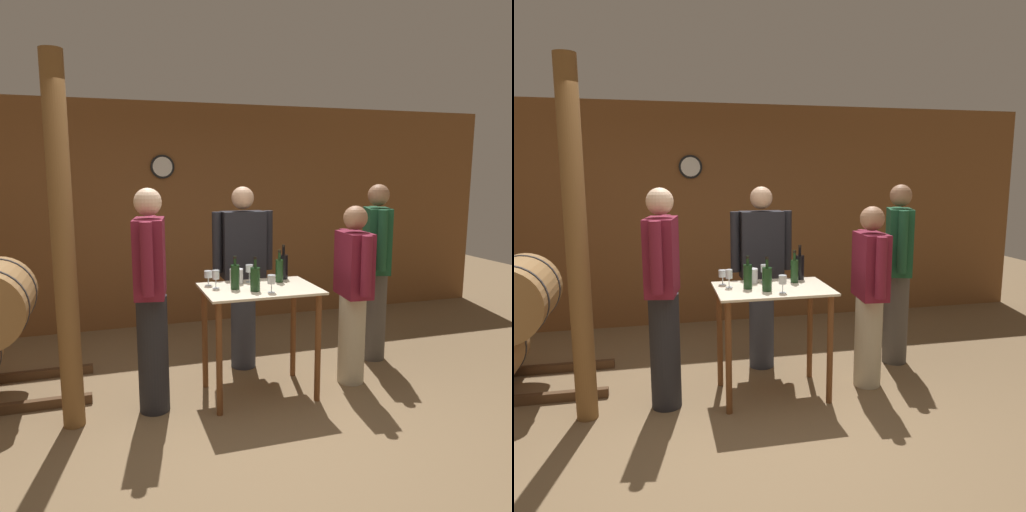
# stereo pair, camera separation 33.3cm
# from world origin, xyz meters

# --- Properties ---
(ground_plane) EXTENTS (14.00, 14.00, 0.00)m
(ground_plane) POSITION_xyz_m (0.00, 0.00, 0.00)
(ground_plane) COLOR brown
(back_wall) EXTENTS (8.40, 0.08, 2.70)m
(back_wall) POSITION_xyz_m (-0.00, 2.78, 1.35)
(back_wall) COLOR brown
(back_wall) RESTS_ON ground_plane
(tasting_table) EXTENTS (0.95, 0.67, 0.94)m
(tasting_table) POSITION_xyz_m (0.24, 0.53, 0.73)
(tasting_table) COLOR beige
(tasting_table) RESTS_ON ground_plane
(wooden_post) EXTENTS (0.16, 0.16, 2.70)m
(wooden_post) POSITION_xyz_m (-1.26, 0.44, 1.35)
(wooden_post) COLOR brown
(wooden_post) RESTS_ON ground_plane
(wine_bottle_far_left) EXTENTS (0.07, 0.07, 0.27)m
(wine_bottle_far_left) POSITION_xyz_m (0.03, 0.54, 1.04)
(wine_bottle_far_left) COLOR #193819
(wine_bottle_far_left) RESTS_ON tasting_table
(wine_bottle_left) EXTENTS (0.08, 0.08, 0.28)m
(wine_bottle_left) POSITION_xyz_m (0.17, 0.43, 1.04)
(wine_bottle_left) COLOR #193819
(wine_bottle_left) RESTS_ON tasting_table
(wine_bottle_center) EXTENTS (0.07, 0.07, 0.28)m
(wine_bottle_center) POSITION_xyz_m (0.47, 0.68, 1.04)
(wine_bottle_center) COLOR #193819
(wine_bottle_center) RESTS_ON tasting_table
(wine_bottle_right) EXTENTS (0.08, 0.08, 0.31)m
(wine_bottle_right) POSITION_xyz_m (0.55, 0.80, 1.05)
(wine_bottle_right) COLOR black
(wine_bottle_right) RESTS_ON tasting_table
(wine_glass_near_left) EXTENTS (0.07, 0.07, 0.13)m
(wine_glass_near_left) POSITION_xyz_m (-0.15, 0.74, 1.03)
(wine_glass_near_left) COLOR silver
(wine_glass_near_left) RESTS_ON tasting_table
(wine_glass_near_center) EXTENTS (0.06, 0.06, 0.15)m
(wine_glass_near_center) POSITION_xyz_m (-0.11, 0.62, 1.04)
(wine_glass_near_center) COLOR silver
(wine_glass_near_center) RESTS_ON tasting_table
(wine_glass_near_right) EXTENTS (0.06, 0.06, 0.16)m
(wine_glass_near_right) POSITION_xyz_m (0.21, 0.75, 1.05)
(wine_glass_near_right) COLOR silver
(wine_glass_near_right) RESTS_ON tasting_table
(wine_glass_far_side) EXTENTS (0.06, 0.06, 0.14)m
(wine_glass_far_side) POSITION_xyz_m (0.27, 0.34, 1.04)
(wine_glass_far_side) COLOR silver
(wine_glass_far_side) RESTS_ON tasting_table
(ice_bucket) EXTENTS (0.11, 0.11, 0.13)m
(ice_bucket) POSITION_xyz_m (0.10, 0.74, 1.00)
(ice_bucket) COLOR silver
(ice_bucket) RESTS_ON tasting_table
(person_host) EXTENTS (0.29, 0.58, 1.77)m
(person_host) POSITION_xyz_m (-0.65, 0.50, 0.94)
(person_host) COLOR #232328
(person_host) RESTS_ON ground_plane
(person_visitor_with_scarf) EXTENTS (0.25, 0.59, 1.60)m
(person_visitor_with_scarf) POSITION_xyz_m (1.11, 0.53, 0.84)
(person_visitor_with_scarf) COLOR #B7AD93
(person_visitor_with_scarf) RESTS_ON ground_plane
(person_visitor_bearded) EXTENTS (0.34, 0.56, 1.77)m
(person_visitor_bearded) POSITION_xyz_m (1.60, 0.98, 0.94)
(person_visitor_bearded) COLOR #4C4742
(person_visitor_bearded) RESTS_ON ground_plane
(person_visitor_near_door) EXTENTS (0.59, 0.24, 1.75)m
(person_visitor_near_door) POSITION_xyz_m (0.28, 1.17, 0.93)
(person_visitor_near_door) COLOR #333847
(person_visitor_near_door) RESTS_ON ground_plane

